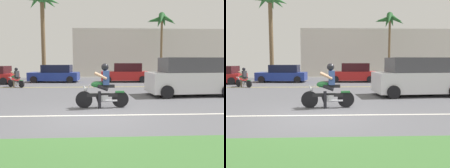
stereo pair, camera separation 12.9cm
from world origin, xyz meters
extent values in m
cube|color=#545459|center=(0.00, 3.00, -0.02)|extent=(56.00, 30.00, 0.04)
cube|color=silver|center=(0.00, 0.15, 0.00)|extent=(50.40, 0.12, 0.01)
cube|color=yellow|center=(0.00, 8.49, 0.00)|extent=(50.40, 0.12, 0.01)
cylinder|color=black|center=(-0.39, 1.40, 0.32)|extent=(0.64, 0.11, 0.64)
cylinder|color=black|center=(1.00, 1.42, 0.32)|extent=(0.64, 0.11, 0.64)
cylinder|color=#B7BAC1|center=(-0.29, 1.40, 0.59)|extent=(0.29, 0.06, 0.56)
cube|color=black|center=(0.30, 1.41, 0.49)|extent=(1.17, 0.13, 0.13)
cube|color=#B7BAC1|center=(0.36, 1.41, 0.36)|extent=(0.35, 0.22, 0.26)
ellipsoid|color=#236B33|center=(0.11, 1.41, 0.90)|extent=(0.47, 0.26, 0.24)
cube|color=black|center=(0.52, 1.41, 0.84)|extent=(0.52, 0.25, 0.11)
cube|color=#236B33|center=(0.98, 1.42, 0.61)|extent=(0.35, 0.18, 0.06)
cylinder|color=#B7BAC1|center=(-0.20, 1.40, 0.85)|extent=(0.05, 0.67, 0.04)
sphere|color=#B7BAC1|center=(-0.33, 1.40, 0.72)|extent=(0.15, 0.15, 0.15)
cylinder|color=#B7BAC1|center=(0.61, 1.29, 0.29)|extent=(0.54, 0.09, 0.08)
cube|color=#334C8C|center=(0.45, 1.41, 1.16)|extent=(0.24, 0.35, 0.54)
sphere|color=black|center=(0.41, 1.41, 1.56)|extent=(0.28, 0.28, 0.28)
cylinder|color=black|center=(0.32, 1.52, 0.78)|extent=(0.43, 0.15, 0.27)
cylinder|color=black|center=(0.33, 1.30, 0.78)|extent=(0.43, 0.15, 0.27)
cylinder|color=black|center=(0.20, 1.26, 0.33)|extent=(0.12, 0.12, 0.65)
cylinder|color=black|center=(0.15, 1.54, 0.29)|extent=(0.22, 0.12, 0.36)
cylinder|color=tan|center=(0.23, 1.62, 1.24)|extent=(0.49, 0.11, 0.30)
cylinder|color=tan|center=(0.24, 1.19, 1.24)|extent=(0.49, 0.11, 0.30)
cube|color=silver|center=(4.91, 4.42, 0.70)|extent=(4.47, 2.17, 1.04)
cube|color=#414147|center=(5.00, 4.42, 1.59)|extent=(3.24, 1.82, 0.75)
cylinder|color=black|center=(6.41, 5.46, 0.32)|extent=(0.65, 0.27, 0.64)
cylinder|color=black|center=(3.28, 5.23, 0.32)|extent=(0.65, 0.27, 0.64)
cylinder|color=black|center=(3.42, 3.37, 0.32)|extent=(0.65, 0.27, 0.64)
cylinder|color=black|center=(-7.01, 12.09, 0.28)|extent=(0.57, 0.20, 0.56)
cylinder|color=black|center=(-7.08, 10.31, 0.28)|extent=(0.57, 0.20, 0.56)
cube|color=navy|center=(-3.69, 12.48, 0.50)|extent=(4.24, 1.97, 0.69)
cube|color=black|center=(-3.44, 12.46, 1.16)|extent=(2.49, 1.63, 0.64)
cylinder|color=black|center=(-2.15, 13.25, 0.28)|extent=(0.57, 0.21, 0.56)
cylinder|color=black|center=(-5.13, 13.43, 0.28)|extent=(0.57, 0.21, 0.56)
cylinder|color=black|center=(-2.26, 11.53, 0.28)|extent=(0.57, 0.21, 0.56)
cylinder|color=black|center=(-5.23, 11.71, 0.28)|extent=(0.57, 0.21, 0.56)
cube|color=#AD1E1E|center=(2.37, 12.40, 0.53)|extent=(4.09, 1.79, 0.76)
cube|color=#351116|center=(2.61, 12.39, 1.27)|extent=(2.39, 1.49, 0.70)
cylinder|color=black|center=(3.85, 13.14, 0.28)|extent=(0.57, 0.20, 0.56)
cylinder|color=black|center=(0.96, 13.27, 0.28)|extent=(0.57, 0.20, 0.56)
cylinder|color=black|center=(3.78, 11.53, 0.28)|extent=(0.57, 0.20, 0.56)
cylinder|color=black|center=(0.89, 11.66, 0.28)|extent=(0.57, 0.20, 0.56)
cylinder|color=brown|center=(-5.47, 16.28, 4.01)|extent=(0.41, 0.41, 8.03)
cone|color=#337538|center=(-4.65, 16.34, 7.82)|extent=(1.98, 0.79, 1.26)
cone|color=#337538|center=(-4.94, 16.91, 7.82)|extent=(1.74, 1.88, 1.46)
cone|color=#337538|center=(-5.49, 17.10, 7.82)|extent=(0.71, 1.81, 1.70)
cone|color=#337538|center=(-6.22, 16.60, 7.82)|extent=(1.81, 1.26, 1.81)
cylinder|color=brown|center=(6.63, 16.41, 3.10)|extent=(0.23, 0.23, 6.19)
sphere|color=#235B28|center=(6.63, 16.41, 6.19)|extent=(0.60, 0.60, 0.60)
cone|color=#235B28|center=(7.35, 16.39, 6.01)|extent=(1.69, 0.62, 1.29)
cone|color=#235B28|center=(6.99, 17.03, 6.01)|extent=(1.32, 1.70, 1.40)
cone|color=#235B28|center=(6.57, 17.12, 6.01)|extent=(0.71, 1.61, 1.50)
cone|color=#235B28|center=(5.95, 16.64, 6.01)|extent=(1.77, 1.08, 0.84)
cone|color=#235B28|center=(5.94, 16.21, 6.01)|extent=(1.77, 1.02, 0.86)
cone|color=#235B28|center=(6.38, 15.74, 6.01)|extent=(1.10, 1.69, 1.48)
cone|color=#235B28|center=(7.08, 15.84, 6.01)|extent=(1.50, 1.68, 1.20)
cylinder|color=black|center=(-6.06, 9.01, 0.26)|extent=(0.47, 0.33, 0.51)
cylinder|color=black|center=(-5.12, 8.43, 0.26)|extent=(0.47, 0.33, 0.51)
cylinder|color=#B7BAC1|center=(-5.98, 8.97, 0.47)|extent=(0.22, 0.16, 0.44)
cube|color=black|center=(-5.59, 8.72, 0.39)|extent=(0.83, 0.56, 0.10)
cube|color=#B7BAC1|center=(-5.55, 8.70, 0.29)|extent=(0.32, 0.29, 0.20)
ellipsoid|color=#236B33|center=(-5.72, 8.80, 0.71)|extent=(0.37, 0.20, 0.19)
cube|color=black|center=(-5.44, 8.63, 0.66)|extent=(0.45, 0.37, 0.08)
cube|color=#236B33|center=(-5.13, 8.44, 0.48)|extent=(0.30, 0.26, 0.05)
cylinder|color=#B7BAC1|center=(-5.93, 8.93, 0.68)|extent=(0.30, 0.46, 0.03)
sphere|color=#B7BAC1|center=(-6.01, 8.99, 0.57)|extent=(0.12, 0.12, 0.12)
cylinder|color=#B7BAC1|center=(-5.44, 8.51, 0.23)|extent=(0.39, 0.27, 0.06)
cube|color=#2D2D33|center=(-5.49, 8.66, 0.92)|extent=(0.30, 0.33, 0.43)
sphere|color=black|center=(-5.51, 8.68, 1.24)|extent=(0.22, 0.22, 0.22)
cylinder|color=brown|center=(-5.53, 8.79, 0.62)|extent=(0.35, 0.27, 0.21)
cylinder|color=brown|center=(-5.62, 8.64, 0.62)|extent=(0.35, 0.27, 0.21)
cylinder|color=brown|center=(-5.72, 8.67, 0.26)|extent=(0.13, 0.13, 0.52)
cylinder|color=brown|center=(-5.63, 8.87, 0.23)|extent=(0.20, 0.17, 0.29)
cylinder|color=tan|center=(-5.54, 8.89, 0.98)|extent=(0.37, 0.27, 0.24)
cylinder|color=tan|center=(-5.72, 8.60, 0.98)|extent=(0.37, 0.27, 0.24)
cube|color=beige|center=(7.79, 21.00, 2.76)|extent=(21.29, 4.00, 5.51)
camera|label=1|loc=(0.22, -7.24, 1.78)|focal=36.48mm
camera|label=2|loc=(0.35, -7.24, 1.78)|focal=36.48mm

